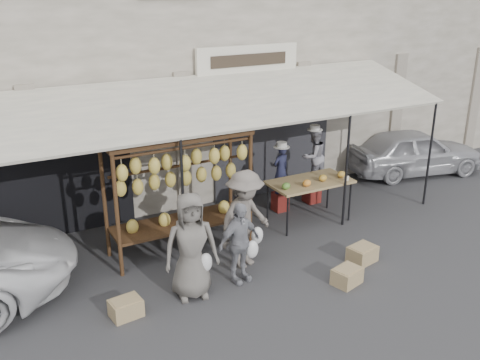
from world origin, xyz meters
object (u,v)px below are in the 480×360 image
object	(u,v)px
crate_near_b	(362,254)
sedan	(414,151)
vendor_left	(281,170)
customer_left	(191,246)
produce_table	(311,183)
customer_mid	(239,243)
crate_far	(126,308)
vendor_right	(314,156)
customer_right	(245,220)
banana_rack	(179,171)
crate_near_a	(347,276)

from	to	relation	value
crate_near_b	sedan	xyz separation A→B (m)	(4.27, 3.03, 0.45)
vendor_left	customer_left	world-z (taller)	customer_left
vendor_left	sedan	bearing A→B (deg)	175.21
produce_table	sedan	world-z (taller)	sedan
vendor_left	sedan	xyz separation A→B (m)	(4.33, 0.40, -0.35)
customer_mid	crate_far	size ratio (longest dim) A/B	3.09
vendor_right	customer_right	xyz separation A→B (m)	(-2.73, -1.82, -0.20)
customer_right	crate_near_b	bearing A→B (deg)	-44.40
banana_rack	crate_near_b	world-z (taller)	banana_rack
vendor_right	crate_far	distance (m)	5.62
crate_near_a	sedan	size ratio (longest dim) A/B	0.13
crate_far	sedan	world-z (taller)	sedan
banana_rack	crate_near_b	size ratio (longest dim) A/B	5.35
banana_rack	produce_table	bearing A→B (deg)	-1.21
customer_left	banana_rack	bearing A→B (deg)	83.83
customer_left	sedan	size ratio (longest dim) A/B	0.50
vendor_left	vendor_right	world-z (taller)	vendor_right
customer_left	crate_near_b	distance (m)	3.22
customer_mid	sedan	world-z (taller)	customer_mid
customer_left	customer_mid	bearing A→B (deg)	12.41
vendor_right	customer_mid	world-z (taller)	vendor_right
vendor_left	crate_far	bearing A→B (deg)	18.46
produce_table	customer_right	size ratio (longest dim) A/B	0.96
produce_table	crate_far	bearing A→B (deg)	-161.40
crate_far	crate_near_b	bearing A→B (deg)	-5.15
customer_mid	crate_far	world-z (taller)	customer_mid
crate_near_b	sedan	world-z (taller)	sedan
vendor_right	customer_mid	bearing A→B (deg)	27.16
produce_table	customer_left	size ratio (longest dim) A/B	0.98
customer_right	crate_far	bearing A→B (deg)	172.81
vendor_left	customer_left	size ratio (longest dim) A/B	0.61
banana_rack	vendor_right	world-z (taller)	banana_rack
vendor_right	crate_far	world-z (taller)	vendor_right
crate_far	customer_left	bearing A→B (deg)	3.31
customer_left	sedan	bearing A→B (deg)	29.65
vendor_right	banana_rack	bearing A→B (deg)	3.98
customer_mid	customer_right	size ratio (longest dim) A/B	0.79
crate_near_a	crate_near_b	world-z (taller)	crate_near_b
crate_near_b	customer_right	bearing A→B (deg)	155.15
vendor_right	customer_mid	distance (m)	3.81
vendor_left	sedan	world-z (taller)	vendor_left
banana_rack	vendor_left	size ratio (longest dim) A/B	2.44
crate_far	produce_table	bearing A→B (deg)	18.60
banana_rack	vendor_right	size ratio (longest dim) A/B	2.04
banana_rack	produce_table	world-z (taller)	banana_rack
crate_near_b	crate_near_a	bearing A→B (deg)	-147.25
vendor_left	customer_mid	xyz separation A→B (m)	(-2.17, -2.16, -0.24)
customer_mid	customer_left	bearing A→B (deg)	171.35
customer_right	crate_near_a	distance (m)	1.94
vendor_right	customer_mid	size ratio (longest dim) A/B	0.91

